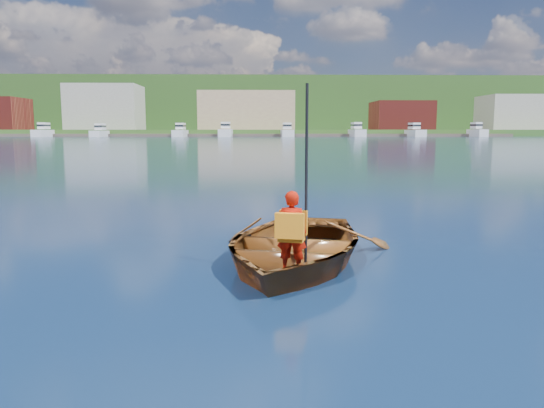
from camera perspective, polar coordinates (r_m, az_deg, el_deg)
The scene contains 8 objects.
ground at distance 8.03m, azimuth 10.68°, elevation -5.24°, with size 600.00×600.00×0.00m.
rowboat at distance 7.32m, azimuth 2.24°, elevation -4.49°, with size 3.51×4.28×0.77m.
child_paddler at distance 6.35m, azimuth 2.15°, elevation -2.78°, with size 0.41×0.40×2.26m.
shoreline at distance 244.40m, azimuth -1.22°, elevation 9.93°, with size 400.00×140.00×22.00m.
dock at distance 155.75m, azimuth -3.69°, elevation 7.40°, with size 160.03×5.28×0.80m.
waterfront_buildings at distance 172.85m, azimuth -3.65°, elevation 9.88°, with size 202.00×16.00×14.00m.
marina_yachts at distance 151.18m, azimuth -5.00°, elevation 7.76°, with size 143.08×12.54×4.40m.
hillside_trees at distance 248.12m, azimuth -5.04°, elevation 11.68°, with size 299.08×83.08×24.96m.
Camera 1 is at (-1.70, -7.64, 1.81)m, focal length 35.00 mm.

